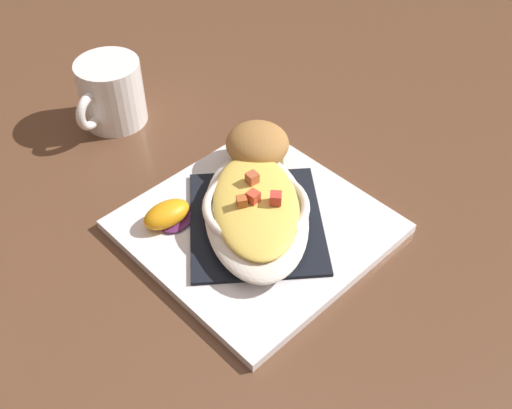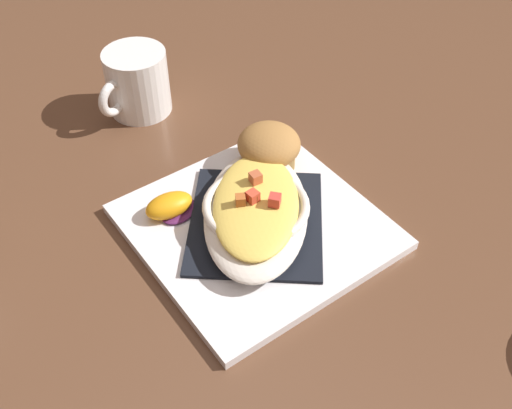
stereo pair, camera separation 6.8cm
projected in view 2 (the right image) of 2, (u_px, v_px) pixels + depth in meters
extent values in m
plane|color=brown|center=(256.00, 230.00, 0.71)|extent=(2.60, 2.60, 0.00)
cube|color=white|center=(256.00, 226.00, 0.70)|extent=(0.30, 0.30, 0.01)
cube|color=black|center=(256.00, 222.00, 0.70)|extent=(0.23, 0.22, 0.00)
ellipsoid|color=silver|center=(256.00, 212.00, 0.69)|extent=(0.23, 0.22, 0.03)
torus|color=silver|center=(256.00, 206.00, 0.68)|extent=(0.17, 0.17, 0.01)
ellipsoid|color=#E6C453|center=(256.00, 204.00, 0.68)|extent=(0.19, 0.18, 0.02)
cube|color=#B64C2A|center=(255.00, 199.00, 0.66)|extent=(0.01, 0.01, 0.01)
cube|color=#B75D29|center=(241.00, 200.00, 0.66)|extent=(0.02, 0.02, 0.01)
cube|color=#D03F34|center=(275.00, 200.00, 0.66)|extent=(0.02, 0.02, 0.01)
cube|color=#D24930|center=(253.00, 196.00, 0.66)|extent=(0.01, 0.01, 0.01)
cube|color=#BC5A37|center=(256.00, 178.00, 0.69)|extent=(0.01, 0.01, 0.01)
cylinder|color=olive|center=(269.00, 158.00, 0.76)|extent=(0.07, 0.07, 0.02)
ellipsoid|color=#A1703A|center=(269.00, 144.00, 0.75)|extent=(0.08, 0.08, 0.04)
ellipsoid|color=#4C0F23|center=(269.00, 138.00, 0.74)|extent=(0.03, 0.03, 0.01)
ellipsoid|color=#582256|center=(179.00, 211.00, 0.71)|extent=(0.05, 0.04, 0.01)
ellipsoid|color=orange|center=(169.00, 205.00, 0.70)|extent=(0.06, 0.05, 0.03)
cylinder|color=white|center=(138.00, 82.00, 0.84)|extent=(0.09, 0.09, 0.09)
torus|color=white|center=(113.00, 98.00, 0.81)|extent=(0.05, 0.02, 0.05)
cylinder|color=#4C2D14|center=(140.00, 97.00, 0.86)|extent=(0.07, 0.07, 0.04)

